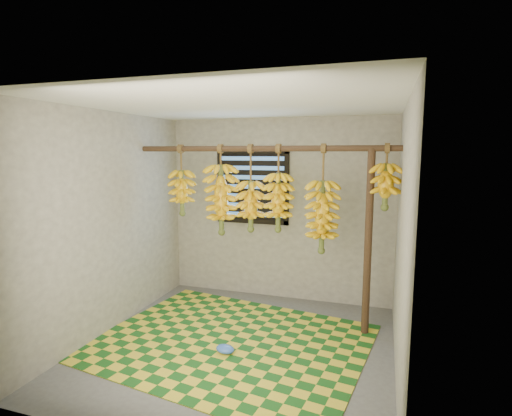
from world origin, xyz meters
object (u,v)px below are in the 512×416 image
at_px(support_post, 368,244).
at_px(banana_bunch_c, 251,206).
at_px(banana_bunch_b, 221,199).
at_px(banana_bunch_a, 182,192).
at_px(plastic_bag, 225,349).
at_px(banana_bunch_e, 322,217).
at_px(banana_bunch_d, 278,202).
at_px(woven_mat, 230,341).
at_px(banana_bunch_f, 386,186).

xyz_separation_m(support_post, banana_bunch_c, (-1.31, 0.00, 0.35)).
bearing_deg(banana_bunch_b, banana_bunch_a, -180.00).
relative_size(plastic_bag, banana_bunch_a, 0.23).
distance_m(banana_bunch_c, banana_bunch_e, 0.82).
relative_size(support_post, banana_bunch_a, 2.36).
relative_size(banana_bunch_a, banana_bunch_d, 0.87).
relative_size(woven_mat, banana_bunch_f, 4.01).
distance_m(support_post, banana_bunch_a, 2.24).
bearing_deg(banana_bunch_f, plastic_bag, -148.10).
bearing_deg(woven_mat, banana_bunch_f, 23.57).
distance_m(banana_bunch_c, banana_bunch_f, 1.48).
bearing_deg(support_post, banana_bunch_f, -0.00).
bearing_deg(banana_bunch_b, banana_bunch_e, -0.00).
bearing_deg(banana_bunch_c, woven_mat, -91.50).
bearing_deg(banana_bunch_d, banana_bunch_b, 180.00).
xyz_separation_m(support_post, banana_bunch_a, (-2.19, 0.00, 0.48)).
bearing_deg(banana_bunch_b, banana_bunch_f, -0.00).
bearing_deg(banana_bunch_c, banana_bunch_f, -0.00).
bearing_deg(woven_mat, support_post, 25.89).
xyz_separation_m(banana_bunch_a, banana_bunch_e, (1.70, -0.00, -0.21)).
bearing_deg(banana_bunch_d, banana_bunch_e, -0.00).
xyz_separation_m(plastic_bag, banana_bunch_a, (-0.91, 0.89, 1.43)).
bearing_deg(banana_bunch_e, plastic_bag, -131.47).
xyz_separation_m(plastic_bag, banana_bunch_e, (0.79, 0.89, 1.21)).
bearing_deg(support_post, banana_bunch_a, 180.00).
distance_m(plastic_bag, banana_bunch_c, 1.58).
xyz_separation_m(banana_bunch_d, banana_bunch_e, (0.49, -0.00, -0.14)).
relative_size(plastic_bag, banana_bunch_f, 0.29).
xyz_separation_m(plastic_bag, banana_bunch_c, (-0.03, 0.89, 1.30)).
bearing_deg(plastic_bag, banana_bunch_b, 114.12).
distance_m(banana_bunch_b, banana_bunch_c, 0.37).
bearing_deg(banana_bunch_a, woven_mat, -36.79).
bearing_deg(support_post, woven_mat, -154.11).
height_order(banana_bunch_c, banana_bunch_e, same).
bearing_deg(banana_bunch_e, banana_bunch_f, 0.00).
bearing_deg(woven_mat, banana_bunch_a, 143.21).
distance_m(banana_bunch_a, banana_bunch_c, 0.89).
distance_m(banana_bunch_e, banana_bunch_f, 0.73).
relative_size(support_post, banana_bunch_e, 1.69).
relative_size(support_post, plastic_bag, 10.34).
distance_m(plastic_bag, banana_bunch_e, 1.70).
bearing_deg(banana_bunch_e, woven_mat, -142.34).
relative_size(banana_bunch_a, banana_bunch_f, 1.26).
bearing_deg(banana_bunch_e, banana_bunch_d, 180.00).
height_order(woven_mat, banana_bunch_c, banana_bunch_c).
height_order(banana_bunch_a, banana_bunch_c, same).
height_order(support_post, banana_bunch_d, banana_bunch_d).
xyz_separation_m(plastic_bag, banana_bunch_d, (0.29, 0.89, 1.36)).
distance_m(support_post, woven_mat, 1.78).
bearing_deg(plastic_bag, banana_bunch_e, 48.53).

